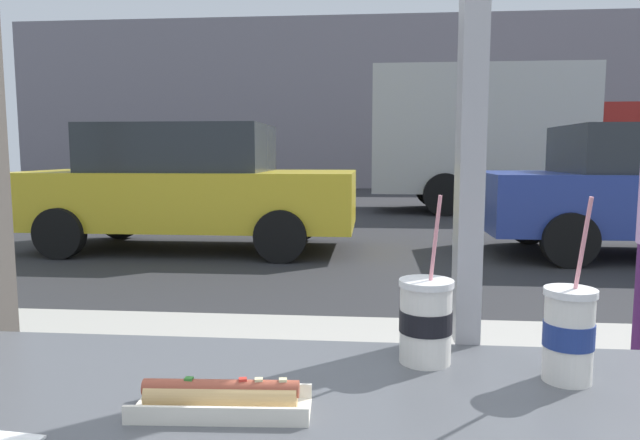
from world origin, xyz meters
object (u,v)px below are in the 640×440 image
(soda_cup_right, at_px, (426,320))
(parked_car_yellow, at_px, (188,186))
(hotdog_tray_near, at_px, (221,398))
(soda_cup_left, at_px, (569,333))
(box_truck, at_px, (507,136))

(soda_cup_right, distance_m, parked_car_yellow, 7.12)
(hotdog_tray_near, bearing_deg, parked_car_yellow, 108.42)
(soda_cup_right, relative_size, hotdog_tray_near, 1.15)
(soda_cup_left, height_order, parked_car_yellow, parked_car_yellow)
(soda_cup_right, bearing_deg, hotdog_tray_near, -143.35)
(parked_car_yellow, bearing_deg, soda_cup_right, -68.49)
(hotdog_tray_near, relative_size, box_truck, 0.04)
(hotdog_tray_near, bearing_deg, box_truck, 75.62)
(soda_cup_left, bearing_deg, soda_cup_right, 163.58)
(box_truck, bearing_deg, hotdog_tray_near, -104.38)
(box_truck, bearing_deg, soda_cup_right, -103.23)
(soda_cup_left, height_order, hotdog_tray_near, soda_cup_left)
(soda_cup_left, bearing_deg, parked_car_yellow, 113.03)
(soda_cup_left, distance_m, hotdog_tray_near, 0.59)
(hotdog_tray_near, distance_m, parked_car_yellow, 7.24)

